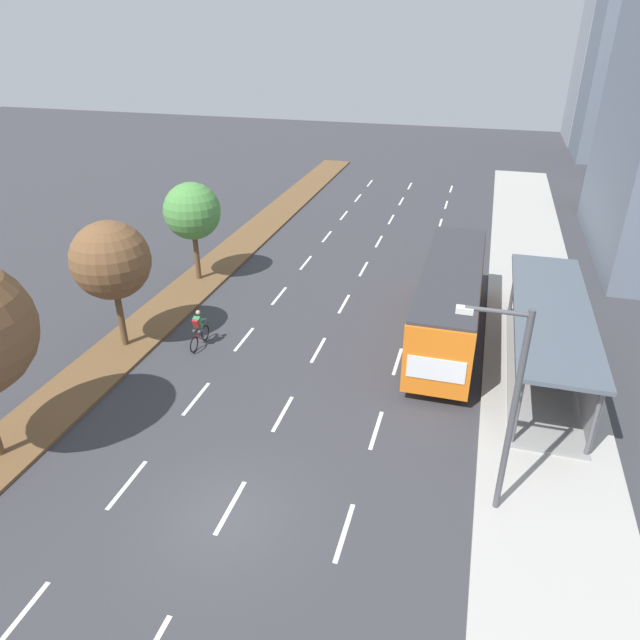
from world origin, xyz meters
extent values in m
plane|color=#38383D|center=(0.00, 0.00, 0.00)|extent=(140.00, 140.00, 0.00)
cube|color=brown|center=(-8.30, 20.00, 0.06)|extent=(2.60, 52.00, 0.12)
cube|color=#ADAAA3|center=(9.25, 20.00, 0.07)|extent=(4.50, 52.00, 0.15)
cube|color=white|center=(-3.50, -4.40, 0.00)|extent=(0.14, 2.20, 0.01)
cube|color=white|center=(-3.50, 0.38, 0.00)|extent=(0.14, 2.20, 0.01)
cube|color=white|center=(-3.50, 5.17, 0.00)|extent=(0.14, 2.20, 0.01)
cube|color=white|center=(-3.50, 9.95, 0.00)|extent=(0.14, 2.20, 0.01)
cube|color=white|center=(-3.50, 14.74, 0.00)|extent=(0.14, 2.20, 0.01)
cube|color=white|center=(-3.50, 19.52, 0.00)|extent=(0.14, 2.20, 0.01)
cube|color=white|center=(-3.50, 24.30, 0.00)|extent=(0.14, 2.20, 0.01)
cube|color=white|center=(-3.50, 29.09, 0.00)|extent=(0.14, 2.20, 0.01)
cube|color=white|center=(-3.50, 33.87, 0.00)|extent=(0.14, 2.20, 0.01)
cube|color=white|center=(-3.50, 38.65, 0.00)|extent=(0.14, 2.20, 0.01)
cube|color=white|center=(0.00, 0.38, 0.00)|extent=(0.14, 2.20, 0.01)
cube|color=white|center=(0.00, 5.17, 0.00)|extent=(0.14, 2.20, 0.01)
cube|color=white|center=(0.00, 9.95, 0.00)|extent=(0.14, 2.20, 0.01)
cube|color=white|center=(0.00, 14.74, 0.00)|extent=(0.14, 2.20, 0.01)
cube|color=white|center=(0.00, 19.52, 0.00)|extent=(0.14, 2.20, 0.01)
cube|color=white|center=(0.00, 24.30, 0.00)|extent=(0.14, 2.20, 0.01)
cube|color=white|center=(0.00, 29.09, 0.00)|extent=(0.14, 2.20, 0.01)
cube|color=white|center=(0.00, 33.87, 0.00)|extent=(0.14, 2.20, 0.01)
cube|color=white|center=(0.00, 38.65, 0.00)|extent=(0.14, 2.20, 0.01)
cube|color=white|center=(3.50, 0.38, 0.00)|extent=(0.14, 2.20, 0.01)
cube|color=white|center=(3.50, 5.17, 0.00)|extent=(0.14, 2.20, 0.01)
cube|color=white|center=(3.50, 9.95, 0.00)|extent=(0.14, 2.20, 0.01)
cube|color=white|center=(3.50, 14.74, 0.00)|extent=(0.14, 2.20, 0.01)
cube|color=white|center=(3.50, 19.52, 0.00)|extent=(0.14, 2.20, 0.01)
cube|color=white|center=(3.50, 24.30, 0.00)|extent=(0.14, 2.20, 0.01)
cube|color=white|center=(3.50, 29.09, 0.00)|extent=(0.14, 2.20, 0.01)
cube|color=white|center=(3.50, 33.87, 0.00)|extent=(0.14, 2.20, 0.01)
cube|color=white|center=(3.50, 38.65, 0.00)|extent=(0.14, 2.20, 0.01)
cube|color=gray|center=(9.25, 10.62, 0.20)|extent=(2.60, 10.69, 0.10)
cylinder|color=#56565B|center=(8.07, 5.52, 1.55)|extent=(0.16, 0.16, 2.60)
cylinder|color=#56565B|center=(8.07, 15.72, 1.55)|extent=(0.16, 0.16, 2.60)
cylinder|color=#56565B|center=(10.43, 5.52, 1.55)|extent=(0.16, 0.16, 2.60)
cylinder|color=#56565B|center=(10.43, 15.72, 1.55)|extent=(0.16, 0.16, 2.60)
cube|color=gray|center=(10.49, 10.62, 1.55)|extent=(0.10, 10.16, 2.34)
cube|color=#4C5660|center=(9.25, 10.62, 2.93)|extent=(2.90, 11.09, 0.16)
cube|color=orange|center=(5.25, 12.71, 1.85)|extent=(2.50, 11.20, 2.80)
cube|color=#2D3D4C|center=(5.25, 12.71, 2.70)|extent=(2.54, 10.30, 0.90)
cube|color=#333338|center=(5.25, 12.71, 3.31)|extent=(2.45, 10.98, 0.12)
cube|color=#2D3D4C|center=(5.25, 18.33, 2.20)|extent=(2.25, 0.06, 1.54)
cube|color=white|center=(5.25, 7.09, 1.65)|extent=(2.12, 0.04, 0.90)
cylinder|color=black|center=(4.15, 16.18, 0.50)|extent=(0.30, 1.00, 1.00)
cylinder|color=black|center=(6.35, 16.18, 0.50)|extent=(0.30, 1.00, 1.00)
cylinder|color=black|center=(4.15, 9.24, 0.50)|extent=(0.30, 1.00, 1.00)
cylinder|color=black|center=(6.35, 9.24, 0.50)|extent=(0.30, 1.00, 1.00)
torus|color=black|center=(-5.15, 9.44, 0.36)|extent=(0.06, 0.72, 0.72)
torus|color=black|center=(-5.15, 8.34, 0.36)|extent=(0.06, 0.72, 0.72)
cylinder|color=maroon|center=(-5.15, 8.89, 0.64)|extent=(0.05, 0.94, 0.05)
cylinder|color=maroon|center=(-5.15, 8.79, 0.46)|extent=(0.05, 0.57, 0.42)
cylinder|color=maroon|center=(-5.15, 8.69, 0.66)|extent=(0.04, 0.04, 0.40)
cube|color=black|center=(-5.15, 8.69, 0.86)|extent=(0.12, 0.24, 0.06)
cylinder|color=black|center=(-5.15, 9.39, 0.91)|extent=(0.46, 0.04, 0.04)
cube|color=#2D844C|center=(-5.15, 8.87, 1.19)|extent=(0.30, 0.36, 0.59)
cube|color=#A82323|center=(-5.15, 8.71, 1.21)|extent=(0.26, 0.26, 0.42)
sphere|color=tan|center=(-5.15, 8.99, 1.61)|extent=(0.20, 0.20, 0.20)
cylinder|color=#4C4C56|center=(-5.27, 8.84, 0.79)|extent=(0.12, 0.42, 0.25)
cylinder|color=#4C4C56|center=(-5.27, 9.01, 0.53)|extent=(0.10, 0.17, 0.41)
cylinder|color=#4C4C56|center=(-5.03, 8.84, 0.79)|extent=(0.12, 0.42, 0.25)
cylinder|color=#4C4C56|center=(-5.03, 9.01, 0.53)|extent=(0.10, 0.17, 0.41)
cylinder|color=#2D844C|center=(-5.32, 9.09, 1.24)|extent=(0.09, 0.47, 0.28)
cylinder|color=#2D844C|center=(-4.98, 9.09, 1.24)|extent=(0.09, 0.47, 0.28)
cylinder|color=brown|center=(-8.31, 7.95, 1.49)|extent=(0.28, 0.28, 2.74)
sphere|color=brown|center=(-8.31, 7.95, 4.09)|extent=(3.28, 3.28, 3.28)
cylinder|color=brown|center=(-8.45, 15.49, 1.46)|extent=(0.28, 0.28, 2.69)
sphere|color=#4C8E42|center=(-8.45, 15.49, 3.93)|extent=(2.99, 2.99, 2.99)
cylinder|color=#4C4C51|center=(7.60, 2.43, 3.40)|extent=(0.18, 0.18, 6.50)
cylinder|color=#4C4C51|center=(6.80, 2.43, 6.50)|extent=(1.60, 0.12, 0.12)
cube|color=silver|center=(6.00, 2.43, 6.43)|extent=(0.44, 0.24, 0.16)
cube|color=slate|center=(18.91, 57.96, 10.10)|extent=(8.63, 13.05, 20.21)
cube|color=#8E939E|center=(19.59, 64.56, 8.03)|extent=(10.09, 9.72, 16.07)
camera|label=1|loc=(6.04, -11.18, 13.02)|focal=32.66mm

